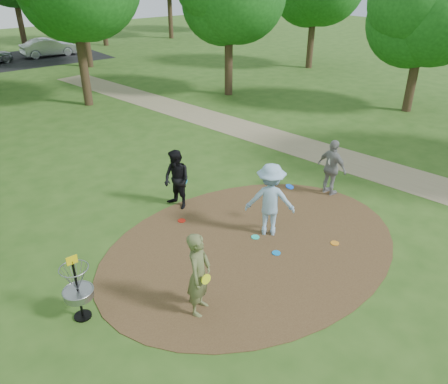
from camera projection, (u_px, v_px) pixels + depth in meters
ground at (253, 246)px, 11.40m from camera, size 100.00×100.00×0.00m
dirt_clearing at (253, 246)px, 11.39m from camera, size 8.40×8.40×0.02m
footpath at (345, 160)px, 16.38m from camera, size 7.55×39.89×0.01m
parking_lot at (8, 61)px, 33.24m from camera, size 14.00×8.00×0.01m
player_observer_with_disc at (199, 274)px, 8.84m from camera, size 0.83×0.77×1.90m
player_throwing_with_disc at (270, 200)px, 11.48m from camera, size 1.59×1.47×2.05m
player_walking_with_disc at (177, 180)px, 12.82m from camera, size 0.80×0.97×1.81m
player_waiting_with_disc at (332, 168)px, 13.57m from camera, size 0.45×1.07×1.82m
disc_ground_cyan at (255, 237)px, 11.71m from camera, size 0.22×0.22×0.02m
disc_ground_blue at (276, 253)px, 11.07m from camera, size 0.22×0.22×0.02m
disc_ground_red at (182, 221)px, 12.46m from camera, size 0.22×0.22×0.02m
car_right at (49, 47)px, 34.53m from camera, size 4.29×1.67×1.39m
disc_ground_orange at (335, 243)px, 11.45m from camera, size 0.22×0.22×0.02m
disc_golf_basket at (77, 284)px, 8.70m from camera, size 0.63×0.63×1.54m
tree_ring at (119, 1)px, 16.56m from camera, size 37.20×45.84×9.41m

